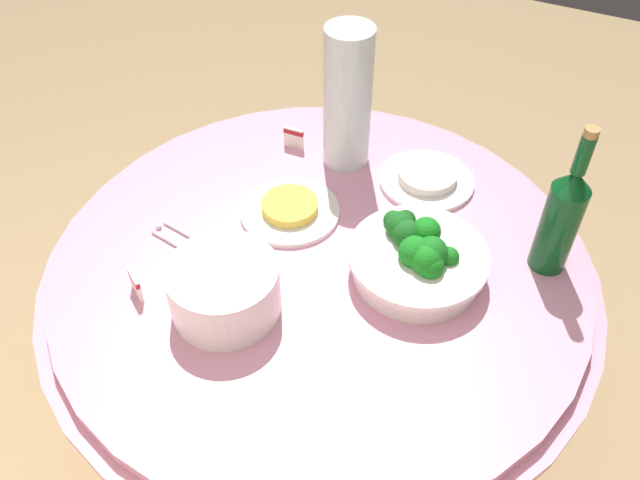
% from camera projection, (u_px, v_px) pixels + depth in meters
% --- Properties ---
extents(ground_plane, '(6.00, 6.00, 0.00)m').
position_uv_depth(ground_plane, '(320.00, 434.00, 1.90)').
color(ground_plane, tan).
extents(buffet_table, '(1.16, 1.16, 0.74)m').
position_uv_depth(buffet_table, '(320.00, 359.00, 1.63)').
color(buffet_table, maroon).
rests_on(buffet_table, ground_plane).
extents(broccoli_bowl, '(0.28, 0.28, 0.11)m').
position_uv_depth(broccoli_bowl, '(418.00, 258.00, 1.31)').
color(broccoli_bowl, white).
rests_on(broccoli_bowl, buffet_table).
extents(plate_stack, '(0.21, 0.21, 0.11)m').
position_uv_depth(plate_stack, '(224.00, 289.00, 1.24)').
color(plate_stack, white).
rests_on(plate_stack, buffet_table).
extents(wine_bottle, '(0.07, 0.07, 0.34)m').
position_uv_depth(wine_bottle, '(562.00, 217.00, 1.27)').
color(wine_bottle, '#0C4B1E').
rests_on(wine_bottle, buffet_table).
extents(decorative_fruit_vase, '(0.11, 0.11, 0.34)m').
position_uv_depth(decorative_fruit_vase, '(347.00, 105.00, 1.50)').
color(decorative_fruit_vase, silver).
rests_on(decorative_fruit_vase, buffet_table).
extents(serving_tongs, '(0.17, 0.07, 0.01)m').
position_uv_depth(serving_tongs, '(183.00, 241.00, 1.40)').
color(serving_tongs, silver).
rests_on(serving_tongs, buffet_table).
extents(food_plate_rice, '(0.22, 0.22, 0.03)m').
position_uv_depth(food_plate_rice, '(427.00, 178.00, 1.53)').
color(food_plate_rice, white).
rests_on(food_plate_rice, buffet_table).
extents(food_plate_fried_egg, '(0.22, 0.22, 0.03)m').
position_uv_depth(food_plate_fried_egg, '(290.00, 209.00, 1.46)').
color(food_plate_fried_egg, white).
rests_on(food_plate_fried_egg, buffet_table).
extents(label_placard_front, '(0.05, 0.01, 0.05)m').
position_uv_depth(label_placard_front, '(294.00, 137.00, 1.62)').
color(label_placard_front, white).
rests_on(label_placard_front, buffet_table).
extents(label_placard_mid, '(0.05, 0.03, 0.05)m').
position_uv_depth(label_placard_mid, '(135.00, 283.00, 1.28)').
color(label_placard_mid, white).
rests_on(label_placard_mid, buffet_table).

